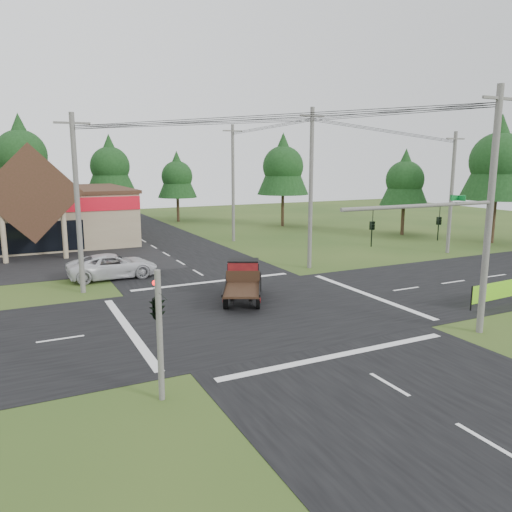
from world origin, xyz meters
TOP-DOWN VIEW (x-y plane):
  - ground at (0.00, 0.00)m, footprint 120.00×120.00m
  - road_ns at (0.00, 0.00)m, footprint 12.00×120.00m
  - road_ew at (0.00, 0.00)m, footprint 120.00×12.00m
  - traffic_signal_mast at (5.82, -7.50)m, footprint 8.12×0.24m
  - traffic_signal_corner at (-7.50, -7.32)m, footprint 0.53×2.48m
  - utility_pole_nr at (7.50, -7.50)m, footprint 2.00×0.30m
  - utility_pole_nw at (-8.00, 8.00)m, footprint 2.00×0.30m
  - utility_pole_ne at (8.00, 8.00)m, footprint 2.00×0.30m
  - utility_pole_far at (22.00, 8.00)m, footprint 2.00×0.30m
  - utility_pole_n at (8.00, 22.00)m, footprint 2.00×0.30m
  - tree_row_c at (-10.00, 41.00)m, footprint 7.28×7.28m
  - tree_row_d at (0.00, 42.00)m, footprint 6.16×6.16m
  - tree_row_e at (8.00, 40.00)m, footprint 5.04×5.04m
  - tree_side_ne at (18.00, 30.00)m, footprint 6.16×6.16m
  - tree_side_e_near at (26.00, 18.00)m, footprint 5.04×5.04m
  - tree_side_e_far at (30.00, 10.00)m, footprint 6.72×6.72m
  - antique_flatbed_truck at (-0.14, 2.10)m, footprint 4.18×5.63m
  - roadside_banner at (11.79, -4.84)m, footprint 3.98×0.38m
  - white_pickup at (-5.65, 11.11)m, footprint 5.94×2.80m

SIDE VIEW (x-z plane):
  - ground at x=0.00m, z-range 0.00..0.00m
  - road_ns at x=0.00m, z-range 0.00..0.02m
  - road_ew at x=0.00m, z-range 0.00..0.02m
  - roadside_banner at x=11.79m, z-range 0.00..1.36m
  - white_pickup at x=-5.65m, z-range 0.00..1.64m
  - antique_flatbed_truck at x=-0.14m, z-range 0.00..2.21m
  - traffic_signal_corner at x=-7.50m, z-range 1.32..5.72m
  - traffic_signal_mast at x=5.82m, z-range 0.93..7.93m
  - utility_pole_far at x=22.00m, z-range 0.14..10.34m
  - utility_pole_nw at x=-8.00m, z-range 0.14..10.64m
  - utility_pole_nr at x=7.50m, z-range 0.14..11.14m
  - utility_pole_n at x=8.00m, z-range 0.14..11.34m
  - utility_pole_ne at x=8.00m, z-range 0.14..11.64m
  - tree_row_e at x=8.00m, z-range 1.49..10.58m
  - tree_side_e_near at x=26.00m, z-range 1.49..10.58m
  - tree_row_d at x=0.00m, z-range 1.82..12.93m
  - tree_side_ne at x=18.00m, z-range 1.82..12.93m
  - tree_side_e_far at x=30.00m, z-range 1.99..14.11m
  - tree_row_c at x=-10.00m, z-range 2.16..15.29m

